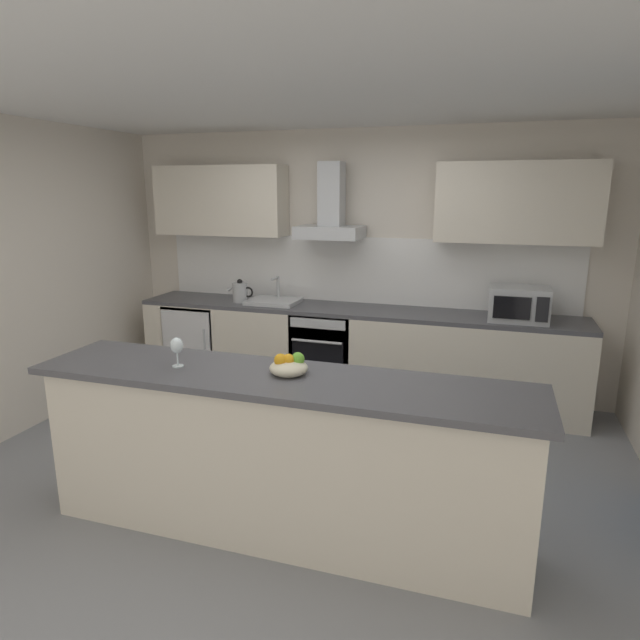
# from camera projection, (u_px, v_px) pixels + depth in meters

# --- Properties ---
(ground) EXTENTS (5.92, 4.97, 0.02)m
(ground) POSITION_uv_depth(u_px,v_px,m) (292.00, 477.00, 3.93)
(ground) COLOR gray
(ceiling) EXTENTS (5.92, 4.97, 0.02)m
(ceiling) POSITION_uv_depth(u_px,v_px,m) (287.00, 91.00, 3.32)
(ceiling) COLOR white
(wall_back) EXTENTS (5.92, 0.12, 2.60)m
(wall_back) POSITION_uv_depth(u_px,v_px,m) (361.00, 262.00, 5.52)
(wall_back) COLOR silver
(wall_back) RESTS_ON ground
(backsplash_tile) EXTENTS (4.18, 0.02, 0.66)m
(backsplash_tile) POSITION_uv_depth(u_px,v_px,m) (359.00, 270.00, 5.47)
(backsplash_tile) COLOR white
(counter_back) EXTENTS (4.33, 0.60, 0.90)m
(counter_back) POSITION_uv_depth(u_px,v_px,m) (351.00, 353.00, 5.36)
(counter_back) COLOR beige
(counter_back) RESTS_ON ground
(counter_island) EXTENTS (2.91, 0.64, 1.00)m
(counter_island) POSITION_uv_depth(u_px,v_px,m) (279.00, 456.00, 3.17)
(counter_island) COLOR beige
(counter_island) RESTS_ON ground
(upper_cabinets) EXTENTS (4.27, 0.32, 0.70)m
(upper_cabinets) POSITION_uv_depth(u_px,v_px,m) (357.00, 202.00, 5.16)
(upper_cabinets) COLOR beige
(oven) EXTENTS (0.60, 0.62, 0.80)m
(oven) POSITION_uv_depth(u_px,v_px,m) (326.00, 350.00, 5.41)
(oven) COLOR slate
(oven) RESTS_ON ground
(refrigerator) EXTENTS (0.58, 0.60, 0.85)m
(refrigerator) POSITION_uv_depth(u_px,v_px,m) (201.00, 342.00, 5.83)
(refrigerator) COLOR white
(refrigerator) RESTS_ON ground
(microwave) EXTENTS (0.50, 0.38, 0.30)m
(microwave) POSITION_uv_depth(u_px,v_px,m) (519.00, 304.00, 4.72)
(microwave) COLOR #B7BABC
(microwave) RESTS_ON counter_back
(sink) EXTENTS (0.50, 0.40, 0.26)m
(sink) POSITION_uv_depth(u_px,v_px,m) (274.00, 301.00, 5.48)
(sink) COLOR silver
(sink) RESTS_ON counter_back
(kettle) EXTENTS (0.29, 0.15, 0.24)m
(kettle) POSITION_uv_depth(u_px,v_px,m) (240.00, 292.00, 5.52)
(kettle) COLOR #B7BABC
(kettle) RESTS_ON counter_back
(range_hood) EXTENTS (0.62, 0.45, 0.72)m
(range_hood) POSITION_uv_depth(u_px,v_px,m) (331.00, 215.00, 5.22)
(range_hood) COLOR #B7BABC
(wine_glass) EXTENTS (0.08, 0.08, 0.18)m
(wine_glass) POSITION_uv_depth(u_px,v_px,m) (177.00, 347.00, 3.18)
(wine_glass) COLOR silver
(wine_glass) RESTS_ON counter_island
(fruit_bowl) EXTENTS (0.22, 0.22, 0.13)m
(fruit_bowl) POSITION_uv_depth(u_px,v_px,m) (289.00, 366.00, 3.07)
(fruit_bowl) COLOR beige
(fruit_bowl) RESTS_ON counter_island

